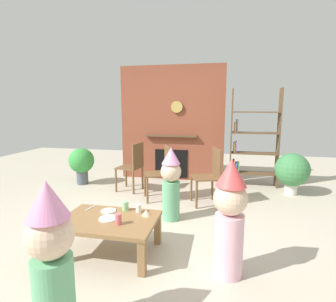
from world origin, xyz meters
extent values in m
plane|color=#BCB29E|center=(0.00, 0.00, 0.00)|extent=(12.00, 12.00, 0.00)
cube|color=brown|center=(-0.21, 2.60, 1.20)|extent=(2.20, 0.18, 2.40)
cube|color=black|center=(-0.21, 2.50, 0.35)|extent=(0.70, 0.02, 0.60)
cube|color=brown|center=(-0.21, 2.46, 0.95)|extent=(1.10, 0.10, 0.04)
cylinder|color=tan|center=(-0.09, 2.48, 1.55)|extent=(0.24, 0.04, 0.24)
cube|color=brown|center=(1.02, 2.40, 0.95)|extent=(0.02, 0.28, 1.90)
cube|color=brown|center=(1.90, 2.40, 0.95)|extent=(0.02, 0.28, 1.90)
cube|color=brown|center=(1.46, 2.40, 0.25)|extent=(0.86, 0.28, 0.02)
cube|color=brown|center=(1.46, 2.40, 0.65)|extent=(0.86, 0.28, 0.02)
cube|color=brown|center=(1.46, 2.40, 1.05)|extent=(0.86, 0.28, 0.02)
cube|color=brown|center=(1.46, 2.40, 1.45)|extent=(0.86, 0.28, 0.02)
cube|color=#B23333|center=(1.08, 2.40, 0.38)|extent=(0.03, 0.20, 0.25)
cube|color=#3359A5|center=(1.13, 2.40, 0.36)|extent=(0.04, 0.20, 0.19)
cube|color=#3F8C4C|center=(1.18, 2.40, 0.36)|extent=(0.03, 0.20, 0.20)
cube|color=gold|center=(1.08, 2.40, 0.76)|extent=(0.02, 0.20, 0.20)
cube|color=#8C4C99|center=(1.12, 2.40, 0.77)|extent=(0.02, 0.20, 0.21)
cube|color=#D87F3F|center=(1.08, 2.40, 1.15)|extent=(0.03, 0.20, 0.19)
cube|color=#4C4C51|center=(1.12, 2.40, 1.18)|extent=(0.03, 0.20, 0.25)
cube|color=olive|center=(-0.30, -0.51, 0.36)|extent=(1.00, 0.69, 0.04)
cube|color=olive|center=(-0.75, -0.81, 0.17)|extent=(0.07, 0.07, 0.34)
cube|color=olive|center=(0.16, -0.81, 0.17)|extent=(0.07, 0.07, 0.34)
cube|color=olive|center=(-0.75, -0.21, 0.17)|extent=(0.07, 0.07, 0.34)
cube|color=olive|center=(0.16, -0.21, 0.17)|extent=(0.07, 0.07, 0.34)
cylinder|color=silver|center=(-0.04, -0.28, 0.43)|extent=(0.06, 0.06, 0.09)
cylinder|color=#8CD18C|center=(-0.21, -0.25, 0.43)|extent=(0.07, 0.07, 0.11)
cylinder|color=#E5666B|center=(-0.15, -0.61, 0.44)|extent=(0.07, 0.07, 0.11)
cylinder|color=white|center=(-0.30, -0.51, 0.39)|extent=(0.19, 0.19, 0.01)
cylinder|color=white|center=(-0.39, -0.32, 0.39)|extent=(0.17, 0.17, 0.01)
cone|color=#EAC68C|center=(0.06, -0.34, 0.41)|extent=(0.10, 0.10, 0.06)
cube|color=silver|center=(-0.63, -0.27, 0.38)|extent=(0.05, 0.15, 0.01)
cylinder|color=#66B27F|center=(-0.20, -1.57, 0.29)|extent=(0.26, 0.26, 0.59)
sphere|color=beige|center=(-0.20, -1.57, 0.74)|extent=(0.30, 0.30, 0.30)
cone|color=pink|center=(-0.20, -1.57, 0.98)|extent=(0.27, 0.27, 0.24)
cylinder|color=#EAB2C6|center=(0.93, -0.64, 0.29)|extent=(0.26, 0.26, 0.59)
sphere|color=beige|center=(0.93, -0.64, 0.74)|extent=(0.30, 0.30, 0.30)
cone|color=#EA4C4C|center=(0.93, -0.64, 0.97)|extent=(0.27, 0.27, 0.24)
cylinder|color=#66B27F|center=(0.18, 0.47, 0.27)|extent=(0.24, 0.24, 0.54)
sphere|color=beige|center=(0.18, 0.47, 0.68)|extent=(0.28, 0.28, 0.28)
cone|color=pink|center=(0.18, 0.47, 0.90)|extent=(0.25, 0.25, 0.22)
cube|color=brown|center=(-0.83, 1.59, 0.44)|extent=(0.46, 0.46, 0.02)
cube|color=brown|center=(-0.65, 1.56, 0.68)|extent=(0.10, 0.40, 0.45)
cylinder|color=brown|center=(-0.98, 1.80, 0.21)|extent=(0.04, 0.04, 0.43)
cylinder|color=brown|center=(-1.04, 1.45, 0.21)|extent=(0.04, 0.04, 0.43)
cylinder|color=brown|center=(-0.62, 1.74, 0.21)|extent=(0.04, 0.04, 0.43)
cylinder|color=brown|center=(-0.68, 1.38, 0.21)|extent=(0.04, 0.04, 0.43)
cube|color=brown|center=(-0.21, 1.22, 0.44)|extent=(0.52, 0.52, 0.02)
cube|color=brown|center=(-0.04, 1.29, 0.68)|extent=(0.18, 0.38, 0.45)
cylinder|color=brown|center=(-0.45, 1.32, 0.21)|extent=(0.04, 0.04, 0.43)
cylinder|color=brown|center=(-0.31, 0.99, 0.21)|extent=(0.04, 0.04, 0.43)
cylinder|color=brown|center=(-0.12, 1.46, 0.21)|extent=(0.04, 0.04, 0.43)
cylinder|color=brown|center=(0.02, 1.13, 0.21)|extent=(0.04, 0.04, 0.43)
cube|color=brown|center=(0.60, 1.16, 0.44)|extent=(0.51, 0.51, 0.02)
cube|color=brown|center=(0.77, 1.22, 0.68)|extent=(0.16, 0.39, 0.45)
cylinder|color=brown|center=(0.37, 1.27, 0.21)|extent=(0.04, 0.04, 0.43)
cylinder|color=brown|center=(0.49, 0.93, 0.21)|extent=(0.04, 0.04, 0.43)
cylinder|color=brown|center=(0.71, 1.39, 0.21)|extent=(0.04, 0.04, 0.43)
cylinder|color=brown|center=(0.83, 1.05, 0.21)|extent=(0.04, 0.04, 0.43)
cylinder|color=beige|center=(2.08, 1.96, 0.10)|extent=(0.22, 0.22, 0.20)
sphere|color=#3C8048|center=(2.08, 1.96, 0.45)|extent=(0.59, 0.59, 0.59)
cylinder|color=#4C5660|center=(-1.92, 1.80, 0.14)|extent=(0.23, 0.23, 0.27)
sphere|color=green|center=(-1.92, 1.80, 0.48)|extent=(0.50, 0.50, 0.50)
camera|label=1|loc=(0.84, -2.94, 1.53)|focal=28.22mm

